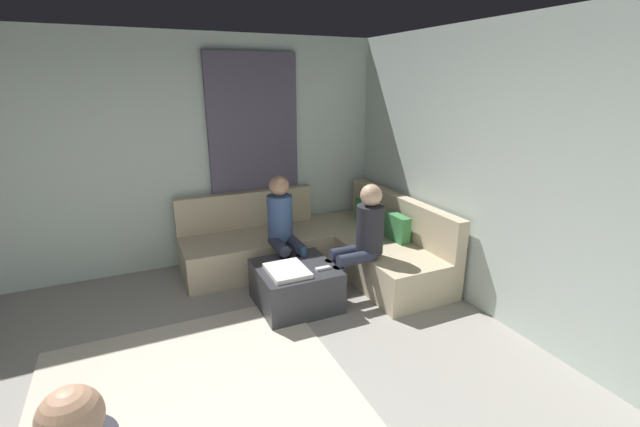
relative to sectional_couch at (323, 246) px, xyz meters
The scene contains 11 objects.
wall_back 2.57m from the sectional_couch, 27.05° to the left, with size 6.00×0.12×2.70m, color silver.
wall_left 2.33m from the sectional_couch, 114.60° to the right, with size 0.12×6.00×2.70m, color silver.
curtain_panel 1.36m from the sectional_couch, 142.74° to the right, with size 0.06×1.10×2.50m, color #595166.
area_rug 2.60m from the sectional_couch, 43.39° to the right, with size 2.60×2.20×0.01m, color beige.
sectional_couch is the anchor object (origin of this frame).
ottoman 0.94m from the sectional_couch, 42.34° to the right, with size 0.76×0.76×0.42m, color #333338.
folded_blanket 1.10m from the sectional_couch, 43.46° to the right, with size 0.44×0.36×0.04m, color white.
coffee_mug 0.68m from the sectional_couch, 43.67° to the right, with size 0.08×0.08×0.10m, color #334C72.
game_remote 0.97m from the sectional_couch, 25.17° to the right, with size 0.05×0.15×0.02m, color white.
person_on_couch_back 0.89m from the sectional_couch, ahead, with size 0.30×0.60×1.20m.
person_on_couch_side 0.69m from the sectional_couch, 75.04° to the right, with size 0.60×0.30×1.20m.
Camera 1 is at (2.20, -0.12, 2.18)m, focal length 23.73 mm.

